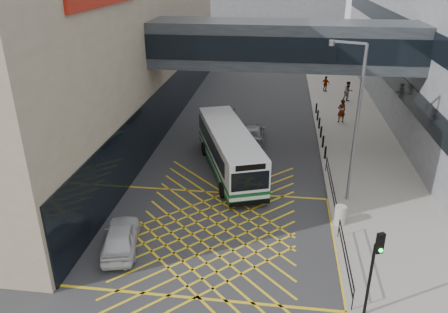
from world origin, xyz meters
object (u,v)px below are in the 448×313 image
at_px(car_silver, 252,133).
at_px(pedestrian_a, 341,111).
at_px(car_dark, 225,116).
at_px(bus, 229,149).
at_px(pedestrian_c, 326,84).
at_px(traffic_light, 374,263).
at_px(pedestrian_b, 348,92).
at_px(car_white, 121,237).
at_px(litter_bin, 340,215).
at_px(street_lamp, 354,115).

distance_m(car_silver, pedestrian_a, 8.73).
bearing_deg(car_dark, bus, 98.77).
bearing_deg(bus, pedestrian_c, 48.98).
relative_size(traffic_light, pedestrian_a, 1.94).
bearing_deg(pedestrian_a, pedestrian_b, -121.26).
relative_size(car_dark, pedestrian_a, 2.08).
xyz_separation_m(traffic_light, pedestrian_a, (1.50, 22.55, -1.50)).
distance_m(car_silver, pedestrian_b, 14.04).
relative_size(car_silver, pedestrian_c, 2.85).
relative_size(car_white, pedestrian_a, 2.15).
distance_m(litter_bin, pedestrian_a, 16.17).
bearing_deg(litter_bin, pedestrian_c, 87.13).
xyz_separation_m(bus, car_white, (-4.08, -9.22, -0.86)).
xyz_separation_m(bus, street_lamp, (7.02, -3.09, 3.64)).
distance_m(pedestrian_a, pedestrian_b, 6.33).
relative_size(car_dark, pedestrian_b, 2.10).
bearing_deg(car_white, pedestrian_a, -135.20).
bearing_deg(traffic_light, car_white, 139.08).
bearing_deg(car_white, car_dark, -110.82).
relative_size(car_silver, traffic_light, 1.20).
relative_size(car_white, street_lamp, 0.48).
relative_size(street_lamp, pedestrian_b, 4.52).
height_order(car_dark, pedestrian_c, pedestrian_c).
height_order(car_silver, pedestrian_c, pedestrian_c).
bearing_deg(car_white, pedestrian_b, -130.82).
bearing_deg(car_dark, traffic_light, 110.71).
bearing_deg(car_silver, car_dark, -57.90).
bearing_deg(litter_bin, bus, 137.94).
relative_size(bus, traffic_light, 2.73).
xyz_separation_m(car_white, traffic_light, (10.86, -3.11, 1.97)).
distance_m(car_dark, pedestrian_a, 9.82).
xyz_separation_m(car_silver, pedestrian_b, (8.45, 11.20, 0.42)).
bearing_deg(bus, litter_bin, -61.65).
distance_m(bus, pedestrian_a, 13.16).
height_order(car_dark, pedestrian_b, pedestrian_b).
relative_size(bus, litter_bin, 10.33).
relative_size(street_lamp, pedestrian_c, 5.49).
height_order(street_lamp, pedestrian_a, street_lamp).
xyz_separation_m(car_white, pedestrian_a, (12.37, 19.44, 0.47)).
bearing_deg(car_white, street_lamp, -163.80).
height_order(pedestrian_b, pedestrian_c, pedestrian_b).
xyz_separation_m(car_white, street_lamp, (11.10, 6.13, 4.50)).
xyz_separation_m(bus, car_dark, (-1.46, 9.18, -0.90)).
bearing_deg(litter_bin, pedestrian_b, 82.02).
height_order(traffic_light, pedestrian_c, traffic_light).
distance_m(car_white, pedestrian_b, 29.06).
bearing_deg(bus, pedestrian_b, 40.07).
height_order(litter_bin, pedestrian_a, pedestrian_a).
xyz_separation_m(car_dark, traffic_light, (8.25, -21.52, 2.00)).
xyz_separation_m(car_white, car_silver, (5.23, 14.44, 0.04)).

